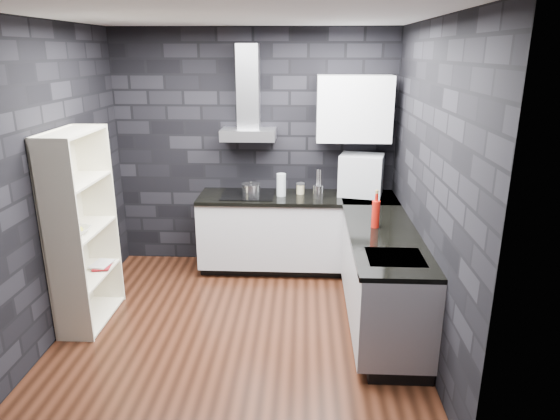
# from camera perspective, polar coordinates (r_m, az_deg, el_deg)

# --- Properties ---
(ground) EXTENTS (3.20, 3.20, 0.00)m
(ground) POSITION_cam_1_polar(r_m,az_deg,el_deg) (4.77, -4.59, -13.13)
(ground) COLOR #3F1F12
(ceiling) EXTENTS (3.20, 3.20, 0.00)m
(ceiling) POSITION_cam_1_polar(r_m,az_deg,el_deg) (4.11, -5.58, 21.24)
(ceiling) COLOR white
(wall_back) EXTENTS (3.20, 0.05, 2.70)m
(wall_back) POSITION_cam_1_polar(r_m,az_deg,el_deg) (5.82, -2.88, 6.87)
(wall_back) COLOR black
(wall_back) RESTS_ON ground
(wall_front) EXTENTS (3.20, 0.05, 2.70)m
(wall_front) POSITION_cam_1_polar(r_m,az_deg,el_deg) (2.73, -9.63, -6.14)
(wall_front) COLOR black
(wall_front) RESTS_ON ground
(wall_left) EXTENTS (0.05, 3.20, 2.70)m
(wall_left) POSITION_cam_1_polar(r_m,az_deg,el_deg) (4.74, -24.90, 2.74)
(wall_left) COLOR black
(wall_left) RESTS_ON ground
(wall_right) EXTENTS (0.05, 3.20, 2.70)m
(wall_right) POSITION_cam_1_polar(r_m,az_deg,el_deg) (4.33, 16.80, 2.35)
(wall_right) COLOR black
(wall_right) RESTS_ON ground
(toekick_back) EXTENTS (2.18, 0.50, 0.10)m
(toekick_back) POSITION_cam_1_polar(r_m,az_deg,el_deg) (5.90, 1.90, -6.19)
(toekick_back) COLOR black
(toekick_back) RESTS_ON ground
(toekick_right) EXTENTS (0.50, 1.78, 0.10)m
(toekick_right) POSITION_cam_1_polar(r_m,az_deg,el_deg) (4.86, 11.80, -12.20)
(toekick_right) COLOR black
(toekick_right) RESTS_ON ground
(counter_back_cab) EXTENTS (2.20, 0.60, 0.76)m
(counter_back_cab) POSITION_cam_1_polar(r_m,az_deg,el_deg) (5.71, 1.93, -2.40)
(counter_back_cab) COLOR silver
(counter_back_cab) RESTS_ON ground
(counter_right_cab) EXTENTS (0.60, 1.80, 0.76)m
(counter_right_cab) POSITION_cam_1_polar(r_m,az_deg,el_deg) (4.65, 11.65, -7.61)
(counter_right_cab) COLOR silver
(counter_right_cab) RESTS_ON ground
(counter_back_top) EXTENTS (2.20, 0.62, 0.04)m
(counter_back_top) POSITION_cam_1_polar(r_m,az_deg,el_deg) (5.57, 1.98, 1.43)
(counter_back_top) COLOR black
(counter_back_top) RESTS_ON counter_back_cab
(counter_right_top) EXTENTS (0.62, 1.80, 0.04)m
(counter_right_top) POSITION_cam_1_polar(r_m,az_deg,el_deg) (4.50, 11.83, -2.99)
(counter_right_top) COLOR black
(counter_right_top) RESTS_ON counter_right_cab
(counter_corner_top) EXTENTS (0.62, 0.62, 0.04)m
(counter_corner_top) POSITION_cam_1_polar(r_m,az_deg,el_deg) (5.63, 10.15, 1.32)
(counter_corner_top) COLOR black
(counter_corner_top) RESTS_ON counter_right_cab
(hood_body) EXTENTS (0.60, 0.34, 0.12)m
(hood_body) POSITION_cam_1_polar(r_m,az_deg,el_deg) (5.59, -3.63, 8.61)
(hood_body) COLOR silver
(hood_body) RESTS_ON wall_back
(hood_chimney) EXTENTS (0.24, 0.20, 0.90)m
(hood_chimney) POSITION_cam_1_polar(r_m,az_deg,el_deg) (5.61, -3.65, 13.88)
(hood_chimney) COLOR silver
(hood_chimney) RESTS_ON hood_body
(upper_cabinet) EXTENTS (0.80, 0.35, 0.70)m
(upper_cabinet) POSITION_cam_1_polar(r_m,az_deg,el_deg) (5.54, 8.45, 11.39)
(upper_cabinet) COLOR white
(upper_cabinet) RESTS_ON wall_back
(cooktop) EXTENTS (0.58, 0.50, 0.01)m
(cooktop) POSITION_cam_1_polar(r_m,az_deg,el_deg) (5.61, -3.65, 1.79)
(cooktop) COLOR black
(cooktop) RESTS_ON counter_back_top
(sink_rim) EXTENTS (0.44, 0.40, 0.01)m
(sink_rim) POSITION_cam_1_polar(r_m,az_deg,el_deg) (4.04, 13.03, -5.31)
(sink_rim) COLOR silver
(sink_rim) RESTS_ON counter_right_top
(pot) EXTENTS (0.25, 0.25, 0.12)m
(pot) POSITION_cam_1_polar(r_m,az_deg,el_deg) (5.54, -3.33, 2.28)
(pot) COLOR #BABBBF
(pot) RESTS_ON cooktop
(glass_vase) EXTENTS (0.12, 0.12, 0.25)m
(glass_vase) POSITION_cam_1_polar(r_m,az_deg,el_deg) (5.54, 0.14, 2.89)
(glass_vase) COLOR silver
(glass_vase) RESTS_ON counter_back_top
(storage_jar) EXTENTS (0.11, 0.11, 0.11)m
(storage_jar) POSITION_cam_1_polar(r_m,az_deg,el_deg) (5.64, 2.34, 2.40)
(storage_jar) COLOR tan
(storage_jar) RESTS_ON counter_back_top
(utensil_crock) EXTENTS (0.11, 0.11, 0.14)m
(utensil_crock) POSITION_cam_1_polar(r_m,az_deg,el_deg) (5.49, 4.38, 2.12)
(utensil_crock) COLOR #BABBBF
(utensil_crock) RESTS_ON counter_back_top
(appliance_garage) EXTENTS (0.53, 0.45, 0.46)m
(appliance_garage) POSITION_cam_1_polar(r_m,az_deg,el_deg) (5.63, 9.25, 3.94)
(appliance_garage) COLOR silver
(appliance_garage) RESTS_ON counter_back_top
(red_bottle) EXTENTS (0.10, 0.10, 0.25)m
(red_bottle) POSITION_cam_1_polar(r_m,az_deg,el_deg) (4.62, 10.87, -0.48)
(red_bottle) COLOR #B6170E
(red_bottle) RESTS_ON counter_right_top
(bookshelf) EXTENTS (0.59, 0.87, 1.80)m
(bookshelf) POSITION_cam_1_polar(r_m,az_deg,el_deg) (4.84, -21.66, -2.15)
(bookshelf) COLOR #EFE9C9
(bookshelf) RESTS_ON ground
(fruit_bowl) EXTENTS (0.26, 0.26, 0.06)m
(fruit_bowl) POSITION_cam_1_polar(r_m,az_deg,el_deg) (4.72, -22.32, -2.24)
(fruit_bowl) COLOR silver
(fruit_bowl) RESTS_ON bookshelf
(book_red) EXTENTS (0.16, 0.05, 0.22)m
(book_red) POSITION_cam_1_polar(r_m,az_deg,el_deg) (5.09, -20.63, -5.06)
(book_red) COLOR maroon
(book_red) RESTS_ON bookshelf
(book_second) EXTENTS (0.17, 0.04, 0.23)m
(book_second) POSITION_cam_1_polar(r_m,az_deg,el_deg) (5.12, -20.64, -4.63)
(book_second) COLOR #B2B2B2
(book_second) RESTS_ON bookshelf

